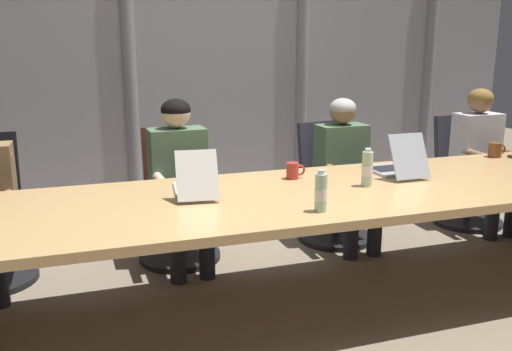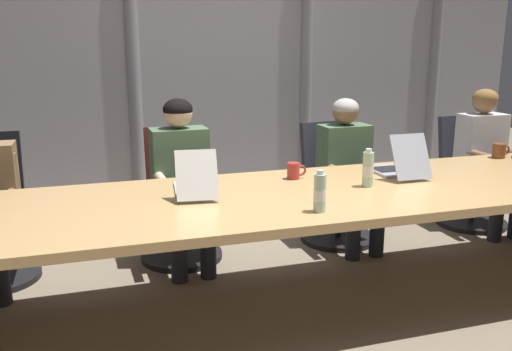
% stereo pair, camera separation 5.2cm
% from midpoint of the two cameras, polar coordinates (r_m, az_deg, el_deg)
% --- Properties ---
extents(ground_plane, '(12.66, 12.66, 0.00)m').
position_cam_midpoint_polar(ground_plane, '(3.48, 6.23, -13.22)').
color(ground_plane, '#7F705B').
extents(conference_table, '(4.55, 1.13, 0.73)m').
position_cam_midpoint_polar(conference_table, '(3.25, 6.50, -3.77)').
color(conference_table, tan).
rests_on(conference_table, ground_plane).
extents(curtain_backdrop, '(6.33, 0.17, 2.64)m').
position_cam_midpoint_polar(curtain_backdrop, '(5.24, -3.44, 11.00)').
color(curtain_backdrop, '#9999A0').
rests_on(curtain_backdrop, ground_plane).
extents(laptop_left_mid, '(0.28, 0.47, 0.27)m').
position_cam_midpoint_polar(laptop_left_mid, '(3.16, -5.90, -0.89)').
color(laptop_left_mid, beige).
rests_on(laptop_left_mid, conference_table).
extents(laptop_center, '(0.25, 0.44, 0.29)m').
position_cam_midpoint_polar(laptop_center, '(3.69, 14.85, 0.91)').
color(laptop_center, '#A8ADB7').
rests_on(laptop_center, conference_table).
extents(office_chair_left_mid, '(0.60, 0.60, 0.96)m').
position_cam_midpoint_polar(office_chair_left_mid, '(4.10, -7.62, -3.55)').
color(office_chair_left_mid, '#511E19').
rests_on(office_chair_left_mid, ground_plane).
extents(office_chair_center, '(0.60, 0.61, 0.94)m').
position_cam_midpoint_polar(office_chair_center, '(4.48, 8.60, -2.15)').
color(office_chair_center, '#2D2D38').
rests_on(office_chair_center, ground_plane).
extents(office_chair_right_mid, '(0.60, 0.60, 0.94)m').
position_cam_midpoint_polar(office_chair_right_mid, '(5.17, 21.64, -0.83)').
color(office_chair_right_mid, '#2D2D38').
rests_on(office_chair_right_mid, ground_plane).
extents(person_left_mid, '(0.42, 0.55, 1.19)m').
position_cam_midpoint_polar(person_left_mid, '(3.87, -7.31, 0.39)').
color(person_left_mid, '#4C6B4C').
rests_on(person_left_mid, ground_plane).
extents(person_center, '(0.40, 0.55, 1.15)m').
position_cam_midpoint_polar(person_center, '(4.28, 9.98, 1.29)').
color(person_center, '#4C6B4C').
rests_on(person_center, ground_plane).
extents(person_right_mid, '(0.39, 0.55, 1.19)m').
position_cam_midpoint_polar(person_right_mid, '(4.99, 23.19, 2.41)').
color(person_right_mid, silver).
rests_on(person_right_mid, ground_plane).
extents(water_bottle_primary, '(0.07, 0.07, 0.23)m').
position_cam_midpoint_polar(water_bottle_primary, '(3.34, 11.99, 0.62)').
color(water_bottle_primary, '#ADD1B2').
rests_on(water_bottle_primary, conference_table).
extents(water_bottle_secondary, '(0.06, 0.06, 0.22)m').
position_cam_midpoint_polar(water_bottle_secondary, '(2.81, 7.18, -1.82)').
color(water_bottle_secondary, '#ADD1B2').
rests_on(water_bottle_secondary, conference_table).
extents(coffee_mug_near, '(0.14, 0.09, 0.11)m').
position_cam_midpoint_polar(coffee_mug_near, '(4.49, 24.29, 2.37)').
color(coffee_mug_near, brown).
rests_on(coffee_mug_near, conference_table).
extents(coffee_mug_far, '(0.13, 0.08, 0.10)m').
position_cam_midpoint_polar(coffee_mug_far, '(3.47, 4.41, 0.49)').
color(coffee_mug_far, '#B2332D').
rests_on(coffee_mug_far, conference_table).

